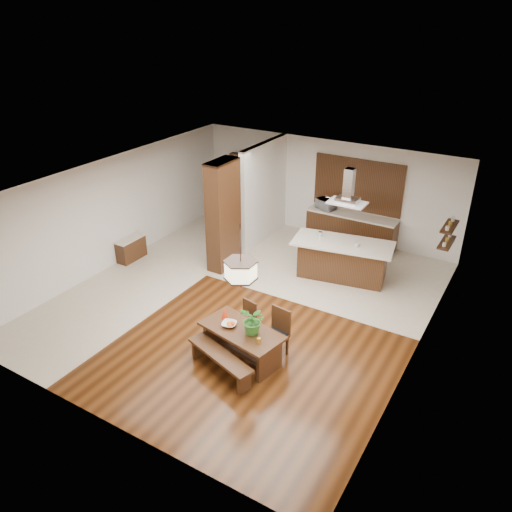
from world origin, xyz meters
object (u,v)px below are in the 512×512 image
Objects in this scene: range_hood at (349,186)px; microwave at (326,204)px; foliage_plant at (253,321)px; dining_table at (242,337)px; fruit_bowl at (229,324)px; dining_chair_left at (244,322)px; hallway_console at (131,249)px; dining_chair_right at (275,334)px; island_cup at (357,245)px; kitchen_island at (342,259)px; dining_bench at (220,363)px; pendant_lantern at (241,258)px.

microwave is at bearing 124.48° from range_hood.
range_hood reaches higher than foliage_plant.
fruit_bowl is at bearing -176.39° from dining_table.
range_hood reaches higher than dining_chair_left.
foliage_plant reaches higher than hallway_console.
microwave is at bearing 44.86° from hallway_console.
dining_chair_left is at bearing -101.89° from range_hood.
dining_table is at bearing -49.37° from dining_chair_left.
dining_chair_right is 8.47× the size of island_cup.
island_cup is (0.37, -0.09, 0.54)m from kitchen_island.
foliage_plant reaches higher than island_cup.
hallway_console is 5.35m from dining_table.
foliage_plant is 4.03m from island_cup.
kitchen_island is 2.91× the size of range_hood.
microwave is (-1.43, 5.65, 0.59)m from dining_chair_right.
microwave is (-1.36, 1.98, -1.36)m from range_hood.
island_cup is (0.80, 4.00, 0.56)m from dining_table.
kitchen_island is (0.74, 3.51, 0.09)m from dining_chair_left.
fruit_bowl is (-0.28, -0.02, 0.22)m from dining_table.
dining_chair_right reaches higher than dining_table.
dining_bench is at bearing -63.02° from microwave.
island_cup is (1.11, 3.42, 0.64)m from dining_chair_left.
foliage_plant is at bearing -102.33° from kitchen_island.
pendant_lantern is at bearing -105.97° from kitchen_island.
dining_chair_right is 0.67m from foliage_plant.
island_cup reaches higher than hallway_console.
fruit_bowl reaches higher than hallway_console.
foliage_plant is 0.60m from fruit_bowl.
pendant_lantern is 2.40× the size of microwave.
pendant_lantern is 10.91× the size of island_cup.
fruit_bowl is 0.32× the size of range_hood.
dining_bench is 0.77m from fruit_bowl.
pendant_lantern and range_hood have the same top height.
dining_table is at bearing -96.04° from range_hood.
kitchen_island is at bearing 83.30° from dining_bench.
microwave reaches higher than dining_bench.
pendant_lantern is at bearing -101.35° from island_cup.
dining_table is 1.36× the size of pendant_lantern.
foliage_plant is 2.04× the size of fruit_bowl.
hallway_console is 0.98× the size of range_hood.
kitchen_island is (0.71, 4.10, -0.20)m from fruit_bowl.
dining_chair_left reaches higher than dining_table.
foliage_plant is at bearing -111.96° from dining_chair_right.
dining_chair_left is at bearing 177.20° from dining_chair_right.
pendant_lantern is at bearing -132.09° from dining_chair_right.
microwave is (-1.73, 2.07, 0.03)m from island_cup.
fruit_bowl is (-0.54, -0.02, -0.26)m from foliage_plant.
range_hood is 1.65× the size of microwave.
kitchen_island is at bearing 80.17° from fruit_bowl.
dining_chair_left reaches higher than hallway_console.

